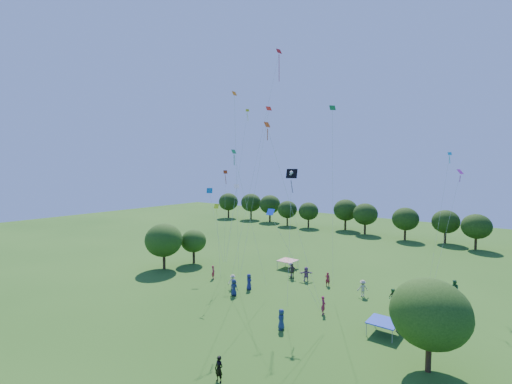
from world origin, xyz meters
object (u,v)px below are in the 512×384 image
at_px(pirate_kite, 291,176).
at_px(near_tree_north, 194,241).
at_px(man_in_black, 219,369).
at_px(red_high_kite, 270,97).
at_px(tent_blue, 383,322).
at_px(near_tree_east, 430,313).
at_px(tent_red_stripe, 288,261).
at_px(near_tree_west, 164,240).

bearing_deg(pirate_kite, near_tree_north, 166.85).
xyz_separation_m(man_in_black, red_high_kite, (-8.79, 17.88, 20.72)).
bearing_deg(near_tree_north, pirate_kite, -13.15).
bearing_deg(tent_blue, near_tree_east, -40.08).
height_order(man_in_black, red_high_kite, red_high_kite).
distance_m(tent_red_stripe, tent_blue, 19.18).
relative_size(near_tree_north, tent_blue, 2.17).
height_order(near_tree_east, red_high_kite, red_high_kite).
bearing_deg(man_in_black, tent_red_stripe, 109.67).
relative_size(tent_red_stripe, red_high_kite, 0.08).
relative_size(near_tree_west, red_high_kite, 0.23).
relative_size(near_tree_east, pirate_kite, 0.52).
bearing_deg(man_in_black, near_tree_west, 147.04).
relative_size(near_tree_north, red_high_kite, 0.18).
distance_m(near_tree_north, tent_red_stripe, 13.37).
height_order(near_tree_north, man_in_black, near_tree_north).
bearing_deg(tent_blue, man_in_black, -116.31).
relative_size(near_tree_west, near_tree_north, 1.27).
relative_size(man_in_black, red_high_kite, 0.06).
bearing_deg(near_tree_east, near_tree_north, 165.63).
bearing_deg(red_high_kite, man_in_black, -63.83).
distance_m(near_tree_north, near_tree_east, 32.58).
bearing_deg(red_high_kite, near_tree_east, -24.63).
distance_m(near_tree_north, tent_blue, 28.10).
relative_size(near_tree_east, man_in_black, 3.75).
bearing_deg(near_tree_north, man_in_black, -38.91).
xyz_separation_m(tent_red_stripe, red_high_kite, (0.88, -5.43, 20.50)).
relative_size(near_tree_east, tent_blue, 2.81).
height_order(near_tree_east, tent_red_stripe, near_tree_east).
distance_m(tent_blue, man_in_black, 13.97).
height_order(near_tree_west, pirate_kite, pirate_kite).
xyz_separation_m(near_tree_west, near_tree_north, (1.12, 4.22, -0.69)).
xyz_separation_m(near_tree_east, pirate_kite, (-12.92, 3.73, 8.65)).
bearing_deg(pirate_kite, tent_blue, -2.59).
bearing_deg(near_tree_north, tent_blue, -9.78).
bearing_deg(red_high_kite, pirate_kite, -39.47).
bearing_deg(near_tree_west, pirate_kite, -0.39).
xyz_separation_m(tent_red_stripe, man_in_black, (9.67, -23.31, -0.21)).
relative_size(tent_red_stripe, man_in_black, 1.34).
relative_size(tent_blue, red_high_kite, 0.08).
height_order(near_tree_east, pirate_kite, pirate_kite).
height_order(near_tree_north, near_tree_east, near_tree_east).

